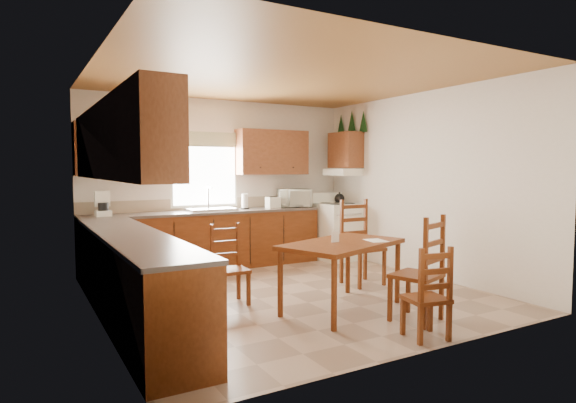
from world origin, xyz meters
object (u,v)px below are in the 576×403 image
dining_table (342,276)px  chair_far_right (363,243)px  chair_near_right (426,292)px  stove (337,232)px  chair_far_left (230,265)px  chair_near_left (416,268)px  microwave (294,198)px

dining_table → chair_far_right: bearing=20.7°
chair_near_right → stove: bearing=-102.3°
dining_table → chair_far_left: size_ratio=1.55×
chair_near_right → chair_far_left: bearing=-48.5°
chair_near_left → chair_far_right: chair_far_right is taller
stove → microwave: size_ratio=1.88×
chair_far_left → chair_far_right: bearing=1.9°
stove → dining_table: stove is taller
microwave → chair_near_right: bearing=-84.2°
chair_near_left → chair_far_left: 2.10m
stove → chair_far_left: bearing=-150.1°
chair_far_left → dining_table: bearing=-36.9°
microwave → chair_far_left: size_ratio=0.55×
chair_near_left → dining_table: bearing=-77.8°
stove → microwave: bearing=150.8°
chair_far_left → chair_near_left: bearing=-44.5°
chair_near_right → chair_far_left: size_ratio=0.94×
chair_far_right → chair_near_right: bearing=-113.3°
microwave → chair_far_left: 2.91m
microwave → chair_near_right: microwave is taller
microwave → stove: bearing=-9.2°
chair_far_right → stove: bearing=64.7°
microwave → chair_far_right: size_ratio=0.45×
chair_near_left → chair_far_left: chair_near_left is taller
dining_table → chair_near_left: 0.85m
dining_table → chair_far_right: (0.94, 0.81, 0.19)m
stove → chair_near_left: chair_near_left is taller
stove → chair_near_left: (-1.26, -3.16, 0.07)m
chair_near_right → chair_far_left: 2.26m
chair_near_right → dining_table: bearing=-72.0°
stove → dining_table: 2.98m
stove → chair_near_right: 3.91m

